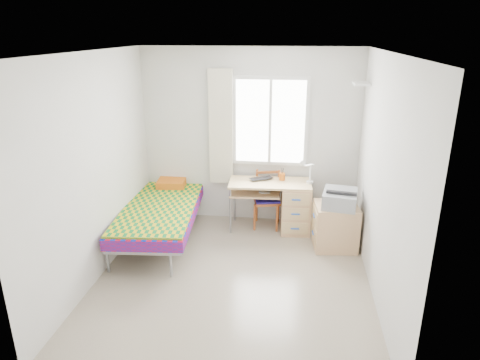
{
  "coord_description": "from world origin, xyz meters",
  "views": [
    {
      "loc": [
        0.65,
        -4.4,
        2.81
      ],
      "look_at": [
        0.01,
        0.55,
        1.05
      ],
      "focal_mm": 32.0,
      "sensor_mm": 36.0,
      "label": 1
    }
  ],
  "objects_px": {
    "cabinet": "(335,226)",
    "printer": "(340,198)",
    "desk": "(291,205)",
    "chair": "(268,195)",
    "bed": "(162,209)"
  },
  "relations": [
    {
      "from": "bed",
      "to": "chair",
      "type": "distance_m",
      "value": 1.56
    },
    {
      "from": "chair",
      "to": "cabinet",
      "type": "relative_size",
      "value": 1.39
    },
    {
      "from": "bed",
      "to": "chair",
      "type": "xyz_separation_m",
      "value": [
        1.44,
        0.59,
        0.04
      ]
    },
    {
      "from": "cabinet",
      "to": "printer",
      "type": "xyz_separation_m",
      "value": [
        0.03,
        -0.01,
        0.41
      ]
    },
    {
      "from": "bed",
      "to": "cabinet",
      "type": "distance_m",
      "value": 2.4
    },
    {
      "from": "bed",
      "to": "printer",
      "type": "bearing_deg",
      "value": -4.85
    },
    {
      "from": "desk",
      "to": "cabinet",
      "type": "relative_size",
      "value": 1.97
    },
    {
      "from": "cabinet",
      "to": "bed",
      "type": "bearing_deg",
      "value": 174.78
    },
    {
      "from": "cabinet",
      "to": "printer",
      "type": "height_order",
      "value": "printer"
    },
    {
      "from": "desk",
      "to": "cabinet",
      "type": "bearing_deg",
      "value": -39.96
    },
    {
      "from": "desk",
      "to": "printer",
      "type": "xyz_separation_m",
      "value": [
        0.64,
        -0.47,
        0.32
      ]
    },
    {
      "from": "chair",
      "to": "desk",
      "type": "bearing_deg",
      "value": -32.69
    },
    {
      "from": "desk",
      "to": "chair",
      "type": "relative_size",
      "value": 1.42
    },
    {
      "from": "desk",
      "to": "printer",
      "type": "bearing_deg",
      "value": -39.1
    },
    {
      "from": "cabinet",
      "to": "printer",
      "type": "distance_m",
      "value": 0.42
    }
  ]
}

